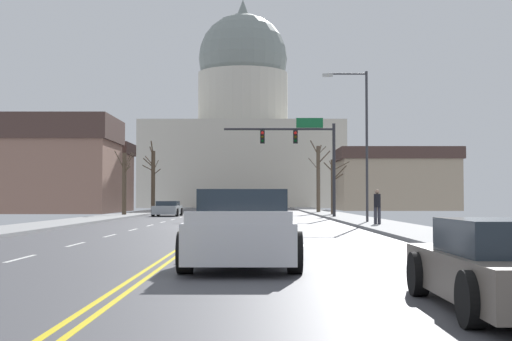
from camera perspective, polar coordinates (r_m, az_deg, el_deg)
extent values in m
cube|color=#4A4A4F|center=(36.06, -3.15, -4.53)|extent=(14.00, 180.00, 0.06)
cube|color=yellow|center=(36.06, -3.34, -4.47)|extent=(0.10, 176.40, 0.00)
cube|color=yellow|center=(36.05, -2.96, -4.47)|extent=(0.10, 176.40, 0.00)
cube|color=silver|center=(12.04, 7.05, -8.99)|extent=(0.12, 2.20, 0.00)
cube|color=silver|center=(17.18, 4.95, -6.96)|extent=(0.12, 2.20, 0.00)
cube|color=silver|center=(22.36, 3.83, -5.86)|extent=(0.12, 2.20, 0.00)
cube|color=silver|center=(27.54, 3.14, -5.17)|extent=(0.12, 2.20, 0.00)
cube|color=silver|center=(32.73, 2.66, -4.70)|extent=(0.12, 2.20, 0.00)
cube|color=silver|center=(37.92, 2.32, -4.36)|extent=(0.12, 2.20, 0.00)
cube|color=silver|center=(43.11, 2.06, -4.11)|extent=(0.12, 2.20, 0.00)
cube|color=silver|center=(48.31, 1.85, -3.90)|extent=(0.12, 2.20, 0.00)
cube|color=silver|center=(53.50, 1.69, -3.74)|extent=(0.12, 2.20, 0.00)
cube|color=silver|center=(58.70, 1.55, -3.60)|extent=(0.12, 2.20, 0.00)
cube|color=silver|center=(63.90, 1.44, -3.49)|extent=(0.12, 2.20, 0.00)
cube|color=silver|center=(69.10, 1.34, -3.40)|extent=(0.12, 2.20, 0.00)
cube|color=silver|center=(74.29, 1.26, -3.31)|extent=(0.12, 2.20, 0.00)
cube|color=silver|center=(79.49, 1.18, -3.24)|extent=(0.12, 2.20, 0.00)
cube|color=silver|center=(84.69, 1.12, -3.18)|extent=(0.12, 2.20, 0.00)
cube|color=silver|center=(89.89, 1.06, -3.12)|extent=(0.12, 2.20, 0.00)
cube|color=silver|center=(95.09, 1.02, -3.07)|extent=(0.12, 2.20, 0.00)
cube|color=silver|center=(100.29, 0.97, -3.03)|extent=(0.12, 2.20, 0.00)
cube|color=silver|center=(18.01, -18.00, -6.64)|extent=(0.12, 2.20, 0.00)
cube|color=silver|center=(23.00, -13.94, -5.70)|extent=(0.12, 2.20, 0.00)
cube|color=silver|center=(28.06, -11.35, -5.08)|extent=(0.12, 2.20, 0.00)
cube|color=silver|center=(33.17, -9.55, -4.64)|extent=(0.12, 2.20, 0.00)
cube|color=silver|center=(38.30, -8.24, -4.32)|extent=(0.12, 2.20, 0.00)
cube|color=silver|center=(43.45, -7.23, -4.07)|extent=(0.12, 2.20, 0.00)
cube|color=silver|center=(48.61, -6.45, -3.88)|extent=(0.12, 2.20, 0.00)
cube|color=silver|center=(53.77, -5.81, -3.72)|extent=(0.12, 2.20, 0.00)
cube|color=silver|center=(58.95, -5.28, -3.59)|extent=(0.12, 2.20, 0.00)
cube|color=silver|center=(64.12, -4.84, -3.48)|extent=(0.12, 2.20, 0.00)
cube|color=silver|center=(69.31, -4.47, -3.39)|extent=(0.12, 2.20, 0.00)
cube|color=silver|center=(74.49, -4.14, -3.30)|extent=(0.12, 2.20, 0.00)
cube|color=silver|center=(79.67, -3.86, -3.23)|extent=(0.12, 2.20, 0.00)
cube|color=silver|center=(84.86, -3.62, -3.17)|extent=(0.12, 2.20, 0.00)
cube|color=silver|center=(90.05, -3.40, -3.12)|extent=(0.12, 2.20, 0.00)
cube|color=silver|center=(95.24, -3.21, -3.07)|extent=(0.12, 2.20, 0.00)
cube|color=silver|center=(100.43, -3.03, -3.02)|extent=(0.12, 2.20, 0.00)
cube|color=#959595|center=(36.56, 10.31, -4.31)|extent=(3.00, 180.00, 0.14)
cube|color=#959595|center=(37.51, -16.26, -4.20)|extent=(3.00, 180.00, 0.14)
cylinder|color=#28282D|center=(51.18, 6.35, 0.05)|extent=(0.22, 0.22, 6.59)
cylinder|color=#28282D|center=(51.10, 1.98, 3.30)|extent=(7.80, 0.16, 0.16)
cube|color=black|center=(51.10, 3.29, 2.67)|extent=(0.32, 0.28, 0.92)
sphere|color=red|center=(50.96, 3.30, 3.00)|extent=(0.22, 0.22, 0.22)
sphere|color=#332B05|center=(50.94, 3.30, 2.68)|extent=(0.22, 0.22, 0.22)
sphere|color=black|center=(50.92, 3.30, 2.37)|extent=(0.22, 0.22, 0.22)
cube|color=black|center=(51.02, 0.67, 2.67)|extent=(0.32, 0.28, 0.92)
sphere|color=red|center=(50.89, 0.67, 3.00)|extent=(0.22, 0.22, 0.22)
sphere|color=#332B05|center=(50.87, 0.67, 2.69)|extent=(0.22, 0.22, 0.22)
sphere|color=black|center=(50.84, 0.67, 2.37)|extent=(0.22, 0.22, 0.22)
cube|color=#146033|center=(51.28, 4.42, 3.79)|extent=(1.90, 0.06, 0.70)
cylinder|color=#333338|center=(40.18, 8.93, 1.92)|extent=(0.14, 0.14, 8.33)
cylinder|color=#333338|center=(40.51, 7.38, 7.60)|extent=(2.16, 0.09, 0.09)
cube|color=#B2B2AD|center=(40.38, 5.84, 7.52)|extent=(0.56, 0.24, 0.16)
cube|color=beige|center=(113.36, -0.89, 0.35)|extent=(30.70, 18.10, 13.00)
cylinder|color=beige|center=(114.32, -0.89, 5.67)|extent=(14.16, 14.16, 8.20)
sphere|color=gray|center=(115.41, -0.89, 8.89)|extent=(14.03, 14.03, 14.03)
cone|color=gray|center=(117.26, -0.89, 12.83)|extent=(1.80, 1.80, 2.40)
cube|color=silver|center=(47.44, -0.42, -3.34)|extent=(2.00, 4.40, 0.67)
cube|color=#232D38|center=(47.13, -0.44, -2.67)|extent=(1.70, 2.05, 0.44)
cylinder|color=black|center=(48.83, -1.44, -3.51)|extent=(0.24, 0.65, 0.64)
cylinder|color=black|center=(48.75, 0.74, -3.52)|extent=(0.24, 0.65, 0.64)
cylinder|color=black|center=(46.15, -1.65, -3.59)|extent=(0.24, 0.65, 0.64)
cylinder|color=black|center=(46.06, 0.65, -3.59)|extent=(0.24, 0.65, 0.64)
cube|color=silver|center=(40.88, -0.34, -3.55)|extent=(1.90, 4.62, 0.63)
cube|color=#232D38|center=(40.53, -0.33, -2.79)|extent=(1.60, 2.10, 0.46)
cylinder|color=black|center=(42.29, -1.57, -3.71)|extent=(0.24, 0.65, 0.64)
cylinder|color=black|center=(42.33, 0.79, -3.71)|extent=(0.24, 0.65, 0.64)
cylinder|color=black|center=(39.46, -1.55, -3.82)|extent=(0.24, 0.65, 0.64)
cylinder|color=black|center=(39.51, 0.98, -3.82)|extent=(0.24, 0.65, 0.64)
cube|color=navy|center=(34.99, -0.16, -3.74)|extent=(1.83, 4.28, 0.67)
cube|color=#232D38|center=(34.58, -0.15, -2.83)|extent=(1.58, 2.14, 0.44)
cylinder|color=black|center=(36.31, -1.58, -3.96)|extent=(0.23, 0.64, 0.64)
cylinder|color=black|center=(36.34, 1.19, -3.96)|extent=(0.23, 0.64, 0.64)
cylinder|color=black|center=(33.68, -1.62, -4.10)|extent=(0.23, 0.64, 0.64)
cylinder|color=black|center=(33.71, 1.36, -4.10)|extent=(0.23, 0.64, 0.64)
cube|color=black|center=(27.62, -0.54, -4.17)|extent=(1.78, 4.39, 0.65)
cube|color=#232D38|center=(27.50, -0.54, -3.05)|extent=(1.54, 1.93, 0.44)
cylinder|color=black|center=(28.99, -2.25, -4.40)|extent=(0.23, 0.64, 0.64)
cylinder|color=black|center=(28.99, 1.18, -4.40)|extent=(0.23, 0.64, 0.64)
cylinder|color=black|center=(26.28, -2.44, -4.62)|extent=(0.23, 0.64, 0.64)
cylinder|color=black|center=(26.28, 1.35, -4.63)|extent=(0.23, 0.64, 0.64)
cube|color=#9EA3A8|center=(21.26, 0.03, -4.73)|extent=(1.82, 4.69, 0.67)
cube|color=#232D38|center=(20.83, 0.05, -3.31)|extent=(1.55, 2.04, 0.41)
cylinder|color=black|center=(22.70, -2.21, -5.01)|extent=(0.24, 0.65, 0.64)
cylinder|color=black|center=(22.74, 2.10, -5.00)|extent=(0.24, 0.65, 0.64)
cylinder|color=black|center=(19.82, -2.35, -5.41)|extent=(0.24, 0.65, 0.64)
cylinder|color=black|center=(19.86, 2.59, -5.40)|extent=(0.24, 0.65, 0.64)
cube|color=silver|center=(15.23, -0.95, -5.33)|extent=(2.11, 5.25, 0.75)
cube|color=#1E2833|center=(15.94, -0.88, -2.68)|extent=(1.92, 1.79, 0.65)
cube|color=silver|center=(12.66, -1.26, -3.76)|extent=(1.91, 0.11, 0.22)
cylinder|color=black|center=(16.86, -4.35, -5.70)|extent=(0.29, 0.80, 0.80)
cylinder|color=black|center=(16.81, 2.75, -5.71)|extent=(0.29, 0.80, 0.80)
cylinder|color=black|center=(13.75, -5.48, -6.48)|extent=(0.29, 0.80, 0.80)
cylinder|color=black|center=(13.69, 3.25, -6.51)|extent=(0.29, 0.80, 0.80)
cylinder|color=black|center=(10.88, 12.89, -7.99)|extent=(0.22, 0.64, 0.64)
cylinder|color=black|center=(8.32, 16.88, -9.75)|extent=(0.22, 0.64, 0.64)
cube|color=#9EA3A8|center=(58.20, -6.87, -3.12)|extent=(1.94, 4.59, 0.66)
cube|color=#232D38|center=(58.44, -6.84, -2.61)|extent=(1.68, 2.23, 0.38)
cylinder|color=black|center=(56.67, -6.12, -3.32)|extent=(0.23, 0.64, 0.64)
cylinder|color=black|center=(56.93, -8.01, -3.31)|extent=(0.23, 0.64, 0.64)
cylinder|color=black|center=(59.49, -5.79, -3.27)|extent=(0.23, 0.64, 0.64)
cylinder|color=black|center=(59.73, -7.59, -3.26)|extent=(0.23, 0.64, 0.64)
cube|color=#9EA3A8|center=(69.29, -3.19, -3.00)|extent=(1.91, 4.30, 0.62)
cube|color=#232D38|center=(69.59, -3.18, -2.58)|extent=(1.64, 1.94, 0.40)
cylinder|color=black|center=(67.94, -2.46, -3.15)|extent=(0.23, 0.64, 0.64)
cylinder|color=black|center=(68.01, -3.99, -3.14)|extent=(0.23, 0.64, 0.64)
cylinder|color=black|center=(70.58, -2.41, -3.11)|extent=(0.23, 0.64, 0.64)
cylinder|color=black|center=(70.65, -3.89, -3.11)|extent=(0.23, 0.64, 0.64)
cube|color=#8C6656|center=(82.90, -13.68, -0.97)|extent=(11.22, 6.08, 6.28)
cube|color=#47332D|center=(83.07, -13.65, 1.65)|extent=(11.67, 6.33, 1.32)
cube|color=#8C6656|center=(72.22, -15.95, -0.54)|extent=(12.39, 9.48, 6.86)
cube|color=#47332D|center=(72.50, -15.91, 3.11)|extent=(12.89, 9.86, 2.38)
cube|color=tan|center=(87.32, 11.17, -1.17)|extent=(13.45, 9.54, 5.93)
cube|color=#47332D|center=(87.46, 11.15, 1.23)|extent=(13.99, 9.92, 1.38)
cylinder|color=#4C3D2D|center=(58.68, 6.27, -1.30)|extent=(0.35, 0.35, 4.43)
cylinder|color=#4C3D2D|center=(59.36, 5.92, 0.27)|extent=(0.69, 1.42, 0.88)
cylinder|color=#4C3D2D|center=(58.17, 6.13, 0.44)|extent=(0.46, 1.14, 0.64)
cylinder|color=#4C3D2D|center=(58.84, 6.67, -0.54)|extent=(0.92, 0.32, 0.64)
cylinder|color=#4C3D2D|center=(58.73, 6.92, 0.35)|extent=(1.37, 0.22, 0.78)
cylinder|color=#4C3D2D|center=(58.34, 6.80, -0.18)|extent=(1.10, 0.96, 1.19)
cylinder|color=#4C3D2D|center=(70.06, -8.00, -0.85)|extent=(0.38, 0.38, 5.86)
cylinder|color=#4C3D2D|center=(70.50, -8.12, 1.48)|extent=(0.54, 0.69, 1.05)
cylinder|color=#4C3D2D|center=(70.86, -8.30, 0.77)|extent=(1.07, 1.40, 1.03)
cylinder|color=#4C3D2D|center=(69.66, -8.37, 0.61)|extent=(0.90, 1.15, 0.89)
cylinder|color=#4C3D2D|center=(70.25, -8.42, 0.20)|extent=(1.13, 0.23, 0.64)
cylinder|color=#4C3D2D|center=(69.71, -7.71, -0.11)|extent=(0.87, 0.75, 0.60)
cylinder|color=#4C3D2D|center=(69.84, -7.79, 0.38)|extent=(0.65, 0.55, 1.09)
cylinder|color=#4C3D2D|center=(69.66, -8.07, 1.74)|extent=(0.18, 1.21, 1.42)
cylinder|color=brown|center=(68.05, 5.11, -0.67)|extent=(0.36, 0.36, 6.22)
cylinder|color=brown|center=(67.54, 5.56, 1.04)|extent=(1.09, 1.39, 1.18)
cylinder|color=brown|center=(68.62, 5.22, 1.55)|extent=(0.48, 0.99, 1.24)
cylinder|color=brown|center=(67.98, 4.80, 1.81)|extent=(0.89, 0.49, 1.42)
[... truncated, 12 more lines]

